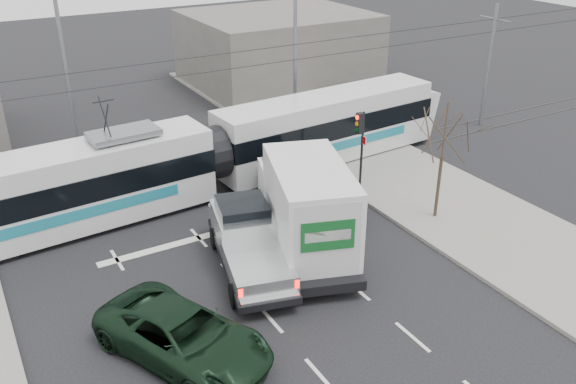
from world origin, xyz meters
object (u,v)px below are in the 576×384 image
street_lamp_far (61,65)px  silver_pickup (248,239)px  bare_tree (445,135)px  tram (211,155)px  green_car (183,336)px  navy_pickup (306,183)px  box_truck (306,207)px  traffic_signal (360,134)px  street_lamp_near (292,46)px

street_lamp_far → silver_pickup: street_lamp_far is taller
bare_tree → tram: (-7.06, 7.17, -1.97)m
street_lamp_far → green_car: 16.87m
bare_tree → tram: bearing=134.5°
silver_pickup → navy_pickup: silver_pickup is taller
silver_pickup → green_car: bearing=-123.4°
street_lamp_far → silver_pickup: bearing=-75.4°
box_truck → traffic_signal: bearing=53.1°
street_lamp_far → navy_pickup: street_lamp_far is taller
street_lamp_near → navy_pickup: 9.47m
street_lamp_near → tram: street_lamp_near is taller
tram → bare_tree: bearing=-49.6°
street_lamp_far → box_truck: street_lamp_far is taller
traffic_signal → tram: tram is taller
silver_pickup → navy_pickup: bearing=49.5°
green_car → street_lamp_far: bearing=64.0°
green_car → tram: bearing=38.1°
silver_pickup → box_truck: (2.40, -0.11, 0.75)m
bare_tree → green_car: 13.01m
street_lamp_near → box_truck: bearing=-118.0°
street_lamp_far → tram: (4.73, -6.33, -3.29)m
tram → navy_pickup: bearing=-52.7°
bare_tree → green_car: (-12.35, -2.80, -3.01)m
silver_pickup → green_car: silver_pickup is taller
street_lamp_far → tram: 8.56m
navy_pickup → green_car: bearing=-148.0°
navy_pickup → tram: bearing=124.7°
tram → navy_pickup: (2.96, -3.36, -0.73)m
bare_tree → silver_pickup: bare_tree is taller
street_lamp_near → box_truck: 12.73m
street_lamp_near → traffic_signal: bearing=-96.4°
bare_tree → street_lamp_near: size_ratio=0.56×
street_lamp_near → box_truck: (-5.77, -10.87, -3.26)m
street_lamp_far → box_truck: size_ratio=1.13×
traffic_signal → box_truck: size_ratio=0.45×
bare_tree → box_truck: 6.39m
street_lamp_near → green_car: bearing=-130.1°
street_lamp_near → street_lamp_far: (-11.50, 2.00, 0.00)m
box_truck → street_lamp_near: bearing=80.7°
traffic_signal → street_lamp_far: (-10.66, 9.50, 2.37)m
street_lamp_far → tram: street_lamp_far is taller
silver_pickup → box_truck: size_ratio=0.81×
silver_pickup → street_lamp_far: bearing=118.9°
traffic_signal → street_lamp_far: street_lamp_far is taller
navy_pickup → bare_tree: bearing=-49.7°
street_lamp_far → navy_pickup: (7.68, -9.68, -4.02)m
bare_tree → green_car: bearing=-167.2°
traffic_signal → street_lamp_near: street_lamp_near is taller
tram → street_lamp_far: bearing=122.7°
navy_pickup → green_car: 10.58m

